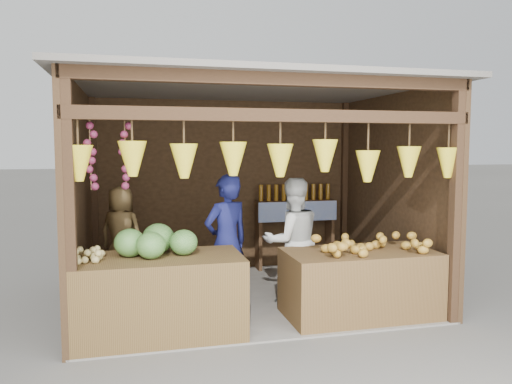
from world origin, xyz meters
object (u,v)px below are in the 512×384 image
woman_standing (292,241)px  vendor_seated (121,233)px  counter_left (158,297)px  man_standing (227,243)px  counter_right (359,284)px

woman_standing → vendor_seated: woman_standing is taller
woman_standing → vendor_seated: bearing=-16.4°
counter_left → man_standing: bearing=38.0°
counter_left → counter_right: (2.22, 0.05, -0.03)m
counter_right → man_standing: man_standing is taller
counter_left → man_standing: size_ratio=1.07×
counter_right → man_standing: (-1.40, 0.59, 0.42)m
counter_left → counter_right: size_ratio=1.02×
counter_right → vendor_seated: vendor_seated is taller
man_standing → woman_standing: 0.82m
man_standing → woman_standing: (0.82, 0.06, -0.03)m
woman_standing → vendor_seated: (-2.01, 0.48, 0.10)m
man_standing → woman_standing: man_standing is taller
counter_right → vendor_seated: (-2.58, 1.13, 0.49)m
counter_right → counter_left: bearing=-178.6°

